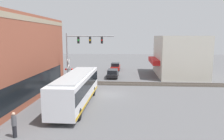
# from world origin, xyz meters

# --- Properties ---
(ground_plane) EXTENTS (120.00, 120.00, 0.00)m
(ground_plane) POSITION_xyz_m (0.00, 0.00, 0.00)
(ground_plane) COLOR #565659
(shop_building) EXTENTS (11.59, 8.64, 6.98)m
(shop_building) POSITION_xyz_m (13.56, -11.19, 3.48)
(shop_building) COLOR beige
(shop_building) RESTS_ON ground
(city_bus) EXTENTS (11.72, 2.59, 3.16)m
(city_bus) POSITION_xyz_m (-4.32, 2.80, 1.75)
(city_bus) COLOR silver
(city_bus) RESTS_ON ground
(traffic_signal_gantry) EXTENTS (0.42, 6.58, 7.31)m
(traffic_signal_gantry) POSITION_xyz_m (4.35, 4.19, 5.36)
(traffic_signal_gantry) COLOR gray
(traffic_signal_gantry) RESTS_ON ground
(crossing_signal) EXTENTS (1.41, 1.18, 3.81)m
(crossing_signal) POSITION_xyz_m (4.38, 5.91, 2.30)
(crossing_signal) COLOR gray
(crossing_signal) RESTS_ON ground
(rail_track_near) EXTENTS (2.60, 60.00, 0.15)m
(rail_track_near) POSITION_xyz_m (6.00, 0.00, 0.03)
(rail_track_near) COLOR #332D28
(rail_track_near) RESTS_ON ground
(parked_car_black) EXTENTS (4.88, 1.82, 1.38)m
(parked_car_black) POSITION_xyz_m (10.88, 0.20, 0.65)
(parked_car_black) COLOR black
(parked_car_black) RESTS_ON ground
(parked_car_red) EXTENTS (4.39, 1.82, 1.54)m
(parked_car_red) POSITION_xyz_m (18.90, 0.20, 0.71)
(parked_car_red) COLOR #B21E19
(parked_car_red) RESTS_ON ground
(pedestrian_at_crossing) EXTENTS (0.34, 0.34, 1.64)m
(pedestrian_at_crossing) POSITION_xyz_m (4.33, 5.08, 0.83)
(pedestrian_at_crossing) COLOR black
(pedestrian_at_crossing) RESTS_ON ground
(pedestrian_by_lamp) EXTENTS (0.34, 0.34, 1.81)m
(pedestrian_by_lamp) POSITION_xyz_m (-11.79, 5.35, 0.93)
(pedestrian_by_lamp) COLOR black
(pedestrian_by_lamp) RESTS_ON ground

